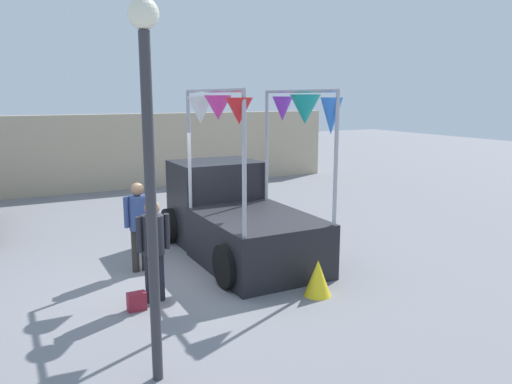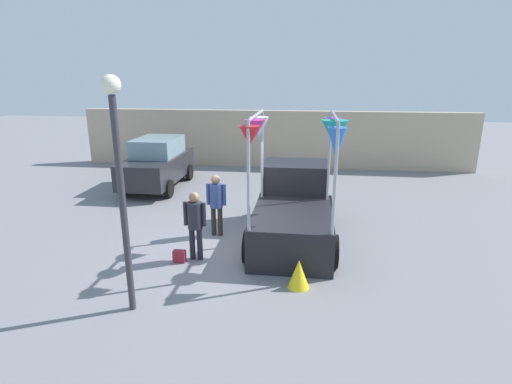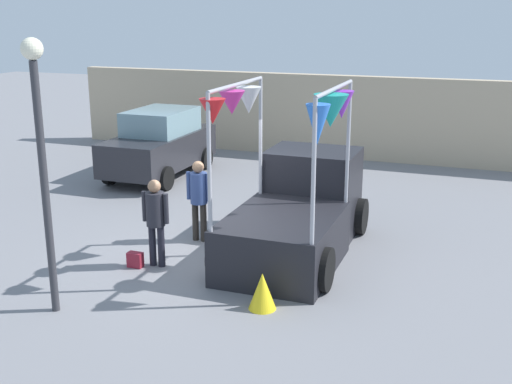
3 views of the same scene
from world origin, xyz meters
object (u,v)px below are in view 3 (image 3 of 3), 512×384
folded_kite_bundle_sunflower (262,291)px  handbag (135,260)px  parked_car (160,143)px  person_customer (156,215)px  street_lamp (40,141)px  vendor_truck (299,206)px  person_vendor (199,193)px

folded_kite_bundle_sunflower → handbag: bearing=163.8°
parked_car → person_customer: bearing=-62.2°
street_lamp → parked_car: bearing=107.2°
vendor_truck → street_lamp: street_lamp is taller
person_customer → handbag: (-0.35, -0.20, -0.85)m
street_lamp → handbag: bearing=82.3°
handbag → street_lamp: street_lamp is taller
vendor_truck → street_lamp: (-2.81, -3.88, 1.82)m
person_customer → street_lamp: size_ratio=0.39×
person_customer → folded_kite_bundle_sunflower: size_ratio=2.73×
person_vendor → street_lamp: bearing=-101.9°
parked_car → folded_kite_bundle_sunflower: size_ratio=6.67×
person_customer → handbag: bearing=-150.3°
handbag → folded_kite_bundle_sunflower: bearing=-16.2°
person_customer → folded_kite_bundle_sunflower: 2.70m
parked_car → vendor_truck: bearing=-38.4°
parked_car → handbag: bearing=-65.6°
handbag → street_lamp: bearing=-97.7°
vendor_truck → street_lamp: 5.13m
person_vendor → folded_kite_bundle_sunflower: 3.44m
handbag → person_vendor: bearing=73.3°
vendor_truck → person_vendor: size_ratio=2.44×
street_lamp → folded_kite_bundle_sunflower: 4.04m
person_vendor → vendor_truck: bearing=6.0°
parked_car → folded_kite_bundle_sunflower: (5.54, -6.94, -0.64)m
handbag → street_lamp: size_ratio=0.07×
parked_car → person_customer: size_ratio=2.44×
person_vendor → folded_kite_bundle_sunflower: (2.25, -2.50, -0.71)m
vendor_truck → parked_car: size_ratio=1.02×
handbag → folded_kite_bundle_sunflower: folded_kite_bundle_sunflower is taller
vendor_truck → person_vendor: 2.05m
person_vendor → handbag: size_ratio=5.95×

